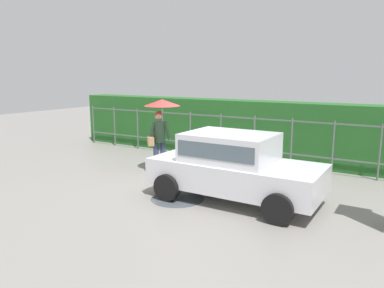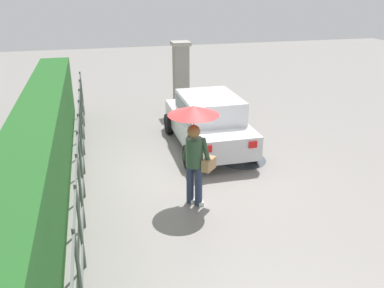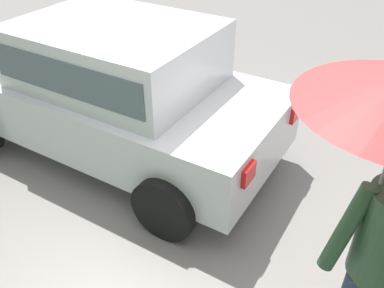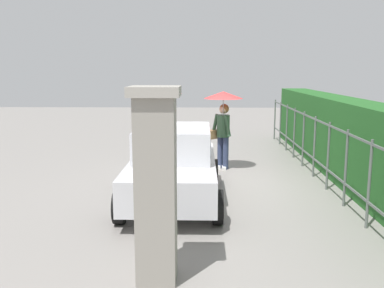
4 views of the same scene
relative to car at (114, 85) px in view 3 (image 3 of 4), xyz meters
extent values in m
plane|color=gray|center=(-1.37, 0.68, -0.80)|extent=(40.00, 40.00, 0.00)
cube|color=silver|center=(0.06, 0.00, -0.22)|extent=(3.70, 1.65, 0.60)
cube|color=silver|center=(-0.09, 0.00, 0.38)|extent=(1.90, 1.44, 0.60)
cube|color=#4C5B66|center=(-0.09, 0.00, 0.40)|extent=(1.75, 1.46, 0.33)
cylinder|color=black|center=(1.31, -0.84, -0.50)|extent=(0.60, 0.18, 0.60)
cylinder|color=black|center=(-1.19, 0.84, -0.50)|extent=(0.60, 0.18, 0.60)
cylinder|color=black|center=(-1.19, -0.84, -0.50)|extent=(0.60, 0.18, 0.60)
cube|color=red|center=(-1.80, 0.55, -0.07)|extent=(0.06, 0.20, 0.16)
cube|color=red|center=(-1.80, -0.55, -0.07)|extent=(0.06, 0.20, 0.16)
cylinder|color=#2D4C33|center=(-2.63, 1.22, 0.37)|extent=(0.22, 0.22, 0.56)
cylinder|color=#B2B2B7|center=(-2.72, 1.11, 0.69)|extent=(0.02, 0.02, 0.77)
cylinder|color=#4C545B|center=(-1.06, -0.62, -0.80)|extent=(1.20, 1.20, 0.00)
camera|label=1|loc=(3.34, -7.13, 1.92)|focal=34.42mm
camera|label=2|loc=(-9.76, 2.92, 3.45)|focal=37.25mm
camera|label=3|loc=(-2.72, 2.92, 1.95)|focal=38.22mm
camera|label=4|loc=(8.23, 0.58, 1.80)|focal=39.62mm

